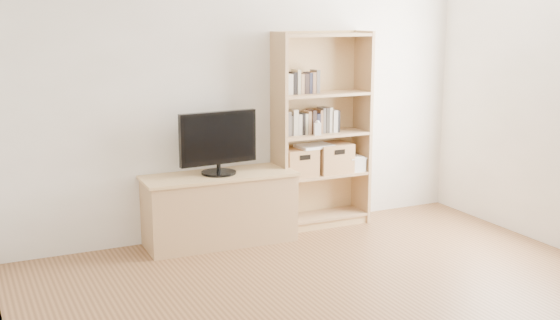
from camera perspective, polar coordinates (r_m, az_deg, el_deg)
back_wall at (r=6.42m, az=-2.88°, el=5.48°), size 4.50×0.02×2.60m
left_wall at (r=3.48m, az=-21.66°, el=-0.92°), size 0.02×5.00×2.60m
tv_stand at (r=6.26m, az=-4.95°, el=-4.04°), size 1.33×0.54×0.60m
bookshelf at (r=6.63m, az=3.42°, el=2.40°), size 0.92×0.33×1.85m
television at (r=6.12m, az=-5.05°, el=1.44°), size 0.72×0.11×0.56m
books_row_mid at (r=6.64m, az=3.34°, el=3.18°), size 0.82×0.18×0.22m
books_row_upper at (r=6.50m, az=1.78°, el=6.31°), size 0.38×0.15×0.20m
baby_monitor at (r=6.49m, az=3.06°, el=2.53°), size 0.07×0.05×0.11m
basket_left at (r=6.57m, az=1.52°, el=-0.17°), size 0.32×0.26×0.26m
basket_right at (r=6.73m, az=4.26°, el=0.19°), size 0.34×0.29×0.28m
laptop at (r=6.61m, az=2.81°, el=1.14°), size 0.35×0.26×0.03m
magazine_stack at (r=6.85m, az=5.74°, el=-0.29°), size 0.19×0.28×0.13m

